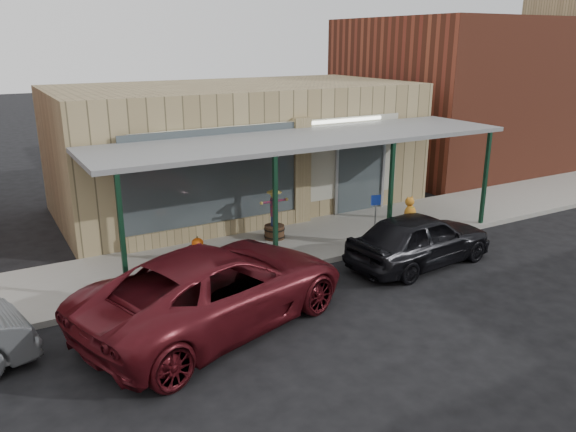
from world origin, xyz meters
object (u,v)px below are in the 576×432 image
barrel_scarecrow (274,222)px  car_maroon (217,287)px  handicap_sign (375,212)px  barrel_pumpkin (198,252)px  parked_sedan (420,239)px

barrel_scarecrow → car_maroon: barrel_scarecrow is taller
barrel_scarecrow → handicap_sign: (2.29, -1.69, 0.38)m
barrel_scarecrow → barrel_pumpkin: barrel_scarecrow is taller
barrel_pumpkin → handicap_sign: bearing=-13.1°
barrel_pumpkin → car_maroon: 3.22m
barrel_scarecrow → parked_sedan: barrel_scarecrow is taller
barrel_scarecrow → handicap_sign: bearing=-13.1°
barrel_pumpkin → car_maroon: car_maroon is taller
barrel_pumpkin → parked_sedan: bearing=-28.3°
barrel_scarecrow → barrel_pumpkin: 2.62m
barrel_scarecrow → parked_sedan: size_ratio=0.35×
barrel_scarecrow → car_maroon: size_ratio=0.25×
barrel_pumpkin → car_maroon: (-0.76, -3.10, 0.43)m
parked_sedan → car_maroon: 5.82m
barrel_pumpkin → handicap_sign: handicap_sign is taller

